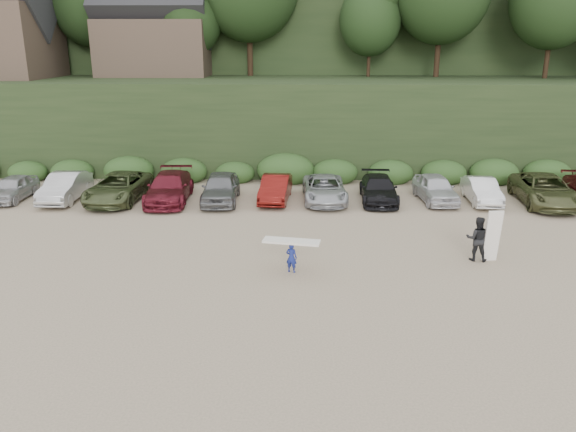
{
  "coord_description": "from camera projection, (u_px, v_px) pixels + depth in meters",
  "views": [
    {
      "loc": [
        -1.06,
        -20.09,
        8.48
      ],
      "look_at": [
        -1.57,
        3.0,
        1.3
      ],
      "focal_mm": 35.0,
      "sensor_mm": 36.0,
      "label": 1
    }
  ],
  "objects": [
    {
      "name": "adult_surfer",
      "position": [
        479.0,
        238.0,
        22.51
      ],
      "size": [
        1.38,
        0.89,
        2.16
      ],
      "color": "black",
      "rests_on": "ground"
    },
    {
      "name": "ground",
      "position": [
        327.0,
        271.0,
        21.67
      ],
      "size": [
        120.0,
        120.0,
        0.0
      ],
      "primitive_type": "plane",
      "color": "tan",
      "rests_on": "ground"
    },
    {
      "name": "parked_cars",
      "position": [
        353.0,
        189.0,
        30.89
      ],
      "size": [
        39.74,
        5.91,
        1.62
      ],
      "color": "#A6A7AB",
      "rests_on": "ground"
    },
    {
      "name": "hillside_backdrop",
      "position": [
        310.0,
        11.0,
        52.64
      ],
      "size": [
        90.0,
        41.5,
        28.0
      ],
      "color": "black",
      "rests_on": "ground"
    },
    {
      "name": "child_surfer",
      "position": [
        291.0,
        250.0,
        21.36
      ],
      "size": [
        2.24,
        0.99,
        1.3
      ],
      "color": "navy",
      "rests_on": "ground"
    }
  ]
}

